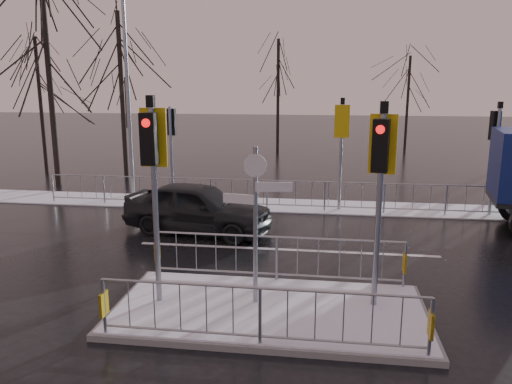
# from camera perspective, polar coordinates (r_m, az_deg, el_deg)

# --- Properties ---
(ground) EXTENTS (120.00, 120.00, 0.00)m
(ground) POSITION_cam_1_polar(r_m,az_deg,el_deg) (9.93, 1.53, -13.74)
(ground) COLOR black
(ground) RESTS_ON ground
(snow_verge) EXTENTS (30.00, 2.00, 0.04)m
(snow_verge) POSITION_cam_1_polar(r_m,az_deg,el_deg) (18.02, 4.64, -1.59)
(snow_verge) COLOR white
(snow_verge) RESTS_ON ground
(lane_markings) EXTENTS (8.00, 11.38, 0.01)m
(lane_markings) POSITION_cam_1_polar(r_m,az_deg,el_deg) (9.63, 1.30, -14.58)
(lane_markings) COLOR silver
(lane_markings) RESTS_ON ground
(traffic_island) EXTENTS (6.00, 3.04, 4.15)m
(traffic_island) POSITION_cam_1_polar(r_m,az_deg,el_deg) (9.77, 1.48, -11.65)
(traffic_island) COLOR slate
(traffic_island) RESTS_ON ground
(far_kerb_fixtures) EXTENTS (18.00, 0.65, 3.83)m
(far_kerb_fixtures) POSITION_cam_1_polar(r_m,az_deg,el_deg) (17.29, 5.57, 1.19)
(far_kerb_fixtures) COLOR gray
(far_kerb_fixtures) RESTS_ON ground
(car_far_lane) EXTENTS (4.68, 2.60, 1.50)m
(car_far_lane) POSITION_cam_1_polar(r_m,az_deg,el_deg) (14.84, -6.64, -1.78)
(car_far_lane) COLOR black
(car_far_lane) RESTS_ON ground
(tree_near_a) EXTENTS (4.75, 4.75, 8.97)m
(tree_near_a) POSITION_cam_1_polar(r_m,az_deg,el_deg) (23.00, -22.89, 15.84)
(tree_near_a) COLOR black
(tree_near_a) RESTS_ON ground
(tree_near_b) EXTENTS (4.00, 4.00, 7.55)m
(tree_near_b) POSITION_cam_1_polar(r_m,az_deg,el_deg) (23.18, -15.26, 13.93)
(tree_near_b) COLOR black
(tree_near_b) RESTS_ON ground
(tree_near_c) EXTENTS (3.50, 3.50, 6.61)m
(tree_near_c) POSITION_cam_1_polar(r_m,az_deg,el_deg) (26.11, -23.61, 11.72)
(tree_near_c) COLOR black
(tree_near_c) RESTS_ON ground
(tree_far_a) EXTENTS (3.75, 3.75, 7.08)m
(tree_far_a) POSITION_cam_1_polar(r_m,az_deg,el_deg) (31.00, 2.55, 13.27)
(tree_far_a) COLOR black
(tree_far_a) RESTS_ON ground
(tree_far_b) EXTENTS (3.25, 3.25, 6.14)m
(tree_far_b) POSITION_cam_1_polar(r_m,az_deg,el_deg) (33.24, 17.05, 11.59)
(tree_far_b) COLOR black
(tree_far_b) RESTS_ON ground
(street_lamp_left) EXTENTS (1.25, 0.18, 8.20)m
(street_lamp_left) POSITION_cam_1_polar(r_m,az_deg,el_deg) (19.80, -14.33, 12.40)
(street_lamp_left) COLOR gray
(street_lamp_left) RESTS_ON ground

